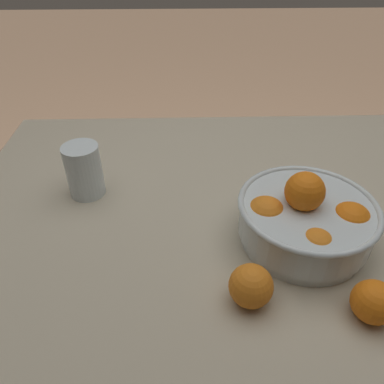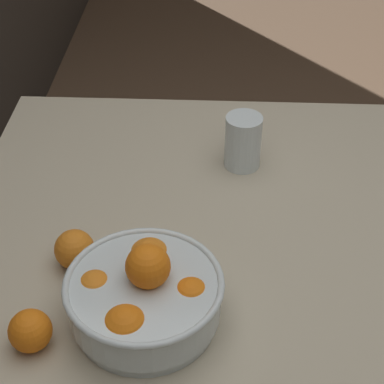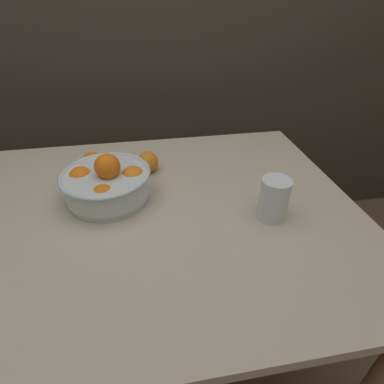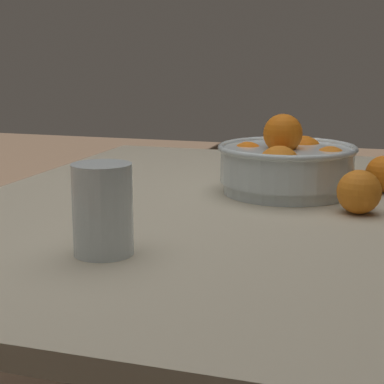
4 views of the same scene
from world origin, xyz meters
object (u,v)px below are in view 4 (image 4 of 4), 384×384
object	(u,v)px
fruit_bowl	(287,164)
orange_loose_near_bowl	(384,174)
juice_glass	(103,214)
orange_loose_front	(359,192)

from	to	relation	value
fruit_bowl	orange_loose_near_bowl	distance (m)	0.19
juice_glass	orange_loose_near_bowl	world-z (taller)	juice_glass
orange_loose_near_bowl	orange_loose_front	bearing A→B (deg)	-10.76
orange_loose_front	juice_glass	bearing A→B (deg)	-43.46
juice_glass	orange_loose_front	xyz separation A→B (m)	(-0.34, 0.32, -0.02)
juice_glass	orange_loose_front	world-z (taller)	juice_glass
fruit_bowl	juice_glass	world-z (taller)	fruit_bowl
fruit_bowl	orange_loose_near_bowl	size ratio (longest dim) A/B	3.73
fruit_bowl	juice_glass	xyz separation A→B (m)	(0.46, -0.17, -0.00)
juice_glass	orange_loose_near_bowl	xyz separation A→B (m)	(-0.53, 0.36, -0.02)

